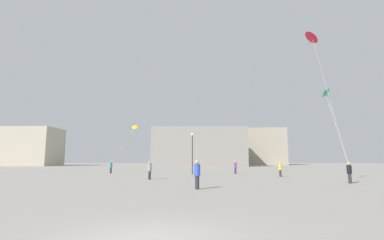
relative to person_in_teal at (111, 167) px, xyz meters
name	(u,v)px	position (x,y,z in m)	size (l,w,h in m)	color
ground_plane	(146,240)	(11.64, -30.80, -0.91)	(300.00, 300.00, 0.00)	gray
person_in_teal	(111,167)	(0.00, 0.00, 0.00)	(0.36, 0.36, 1.65)	#2D2D33
person_in_purple	(235,167)	(16.71, -0.12, 0.03)	(0.37, 0.37, 1.70)	#2D2D33
person_in_black	(349,172)	(24.17, -14.66, 0.00)	(0.36, 0.36, 1.65)	#2D2D33
person_in_blue	(197,173)	(12.40, -19.66, 0.09)	(0.40, 0.40, 1.82)	#2D2D33
person_in_grey	(150,169)	(7.66, -11.37, 0.03)	(0.37, 0.37, 1.70)	#2D2D33
person_in_yellow	(280,169)	(20.94, -6.32, -0.03)	(0.35, 0.35, 1.60)	#2D2D33
kite_amber_diamond	(134,127)	(1.57, 5.65, 6.02)	(2.08, 6.08, 6.09)	yellow
kite_emerald_delta	(326,94)	(23.72, -12.45, 6.76)	(1.04, 2.87, 6.79)	green
kite_crimson_diamond	(312,38)	(21.47, -15.96, 10.55)	(3.20, 1.92, 10.71)	red
building_left_hall	(24,147)	(-43.36, 45.43, 4.86)	(20.40, 11.49, 11.52)	#B2A893
building_centre_hall	(199,148)	(10.64, 44.74, 4.44)	(26.36, 17.69, 10.70)	gray
building_right_hall	(251,147)	(28.64, 64.05, 5.47)	(24.21, 12.22, 12.76)	#A39984
lamppost_east	(192,147)	(11.14, -1.89, 2.58)	(0.36, 0.36, 5.23)	#2D2D30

